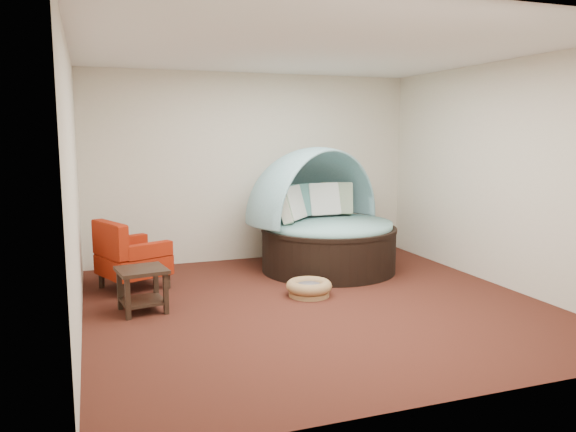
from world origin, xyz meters
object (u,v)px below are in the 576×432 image
object	(u,v)px
canopy_daybed	(323,213)
red_armchair	(129,257)
side_table	(142,284)
pet_basket	(309,288)

from	to	relation	value
canopy_daybed	red_armchair	bearing A→B (deg)	159.20
side_table	canopy_daybed	bearing A→B (deg)	23.74
pet_basket	red_armchair	xyz separation A→B (m)	(-1.98, 1.03, 0.30)
canopy_daybed	side_table	size ratio (longest dim) A/B	4.43
canopy_daybed	pet_basket	world-z (taller)	canopy_daybed
red_armchair	side_table	distance (m)	0.98
pet_basket	red_armchair	distance (m)	2.25
canopy_daybed	red_armchair	size ratio (longest dim) A/B	2.61
red_armchair	side_table	xyz separation A→B (m)	(0.06, -0.97, -0.09)
canopy_daybed	pet_basket	xyz separation A→B (m)	(-0.68, -1.19, -0.70)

